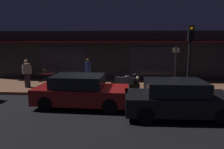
{
  "coord_description": "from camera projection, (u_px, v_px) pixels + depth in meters",
  "views": [
    {
      "loc": [
        1.27,
        -9.2,
        2.92
      ],
      "look_at": [
        0.51,
        2.4,
        0.95
      ],
      "focal_mm": 32.13,
      "sensor_mm": 36.0,
      "label": 1
    }
  ],
  "objects": [
    {
      "name": "storefront_building",
      "position": [
        109.0,
        55.0,
        15.61
      ],
      "size": [
        18.0,
        3.3,
        3.6
      ],
      "color": "black",
      "rests_on": "ground_plane"
    },
    {
      "name": "person_photographer",
      "position": [
        27.0,
        73.0,
        11.89
      ],
      "size": [
        0.62,
        0.4,
        1.67
      ],
      "color": "#28232D",
      "rests_on": "sidewalk_slab"
    },
    {
      "name": "parked_car_far",
      "position": [
        81.0,
        91.0,
        8.91
      ],
      "size": [
        4.17,
        1.93,
        1.42
      ],
      "color": "black",
      "rests_on": "ground_plane"
    },
    {
      "name": "parked_car_across",
      "position": [
        177.0,
        99.0,
        7.74
      ],
      "size": [
        4.14,
        1.87,
        1.42
      ],
      "color": "black",
      "rests_on": "ground_plane"
    },
    {
      "name": "traffic_light_pole",
      "position": [
        190.0,
        50.0,
        9.32
      ],
      "size": [
        0.24,
        0.33,
        3.6
      ],
      "color": "black",
      "rests_on": "ground_plane"
    },
    {
      "name": "motorcycle",
      "position": [
        126.0,
        82.0,
        11.16
      ],
      "size": [
        1.65,
        0.76,
        0.97
      ],
      "color": "black",
      "rests_on": "sidewalk_slab"
    },
    {
      "name": "sidewalk_slab",
      "position": [
        105.0,
        87.0,
        12.57
      ],
      "size": [
        18.0,
        4.0,
        0.15
      ],
      "primitive_type": "cube",
      "color": "brown",
      "rests_on": "ground_plane"
    },
    {
      "name": "ground_plane",
      "position": [
        98.0,
        102.0,
        9.63
      ],
      "size": [
        60.0,
        60.0,
        0.0
      ],
      "primitive_type": "plane",
      "color": "black"
    },
    {
      "name": "person_bystander",
      "position": [
        88.0,
        71.0,
        12.68
      ],
      "size": [
        0.39,
        0.61,
        1.67
      ],
      "color": "#28232D",
      "rests_on": "sidewalk_slab"
    },
    {
      "name": "bicycle_parked",
      "position": [
        48.0,
        77.0,
        13.55
      ],
      "size": [
        1.66,
        0.42,
        0.91
      ],
      "color": "black",
      "rests_on": "sidewalk_slab"
    },
    {
      "name": "sign_post",
      "position": [
        175.0,
        62.0,
        13.33
      ],
      "size": [
        0.44,
        0.09,
        2.4
      ],
      "color": "#47474C",
      "rests_on": "sidewalk_slab"
    }
  ]
}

